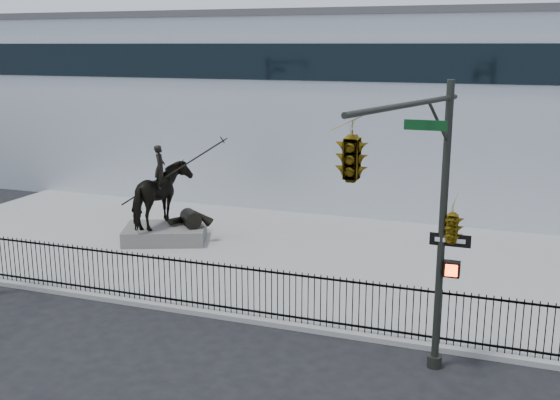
% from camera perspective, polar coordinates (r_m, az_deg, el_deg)
% --- Properties ---
extents(ground, '(120.00, 120.00, 0.00)m').
position_cam_1_polar(ground, '(18.86, -8.84, -11.06)').
color(ground, black).
rests_on(ground, ground).
extents(plaza, '(30.00, 12.00, 0.15)m').
position_cam_1_polar(plaza, '(24.76, -1.10, -4.68)').
color(plaza, '#9A9A98').
rests_on(plaza, ground).
extents(building, '(44.00, 14.00, 9.00)m').
position_cam_1_polar(building, '(36.13, 6.31, 8.14)').
color(building, silver).
rests_on(building, ground).
extents(picket_fence, '(22.10, 0.10, 1.50)m').
position_cam_1_polar(picket_fence, '(19.53, -7.18, -7.26)').
color(picket_fence, black).
rests_on(picket_fence, plaza).
extents(statue_plinth, '(3.72, 3.17, 0.59)m').
position_cam_1_polar(statue_plinth, '(26.39, -9.96, -2.90)').
color(statue_plinth, '#595651').
rests_on(statue_plinth, plaza).
extents(equestrian_statue, '(3.76, 3.10, 3.41)m').
position_cam_1_polar(equestrian_statue, '(26.00, -9.96, 0.34)').
color(equestrian_statue, black).
rests_on(equestrian_statue, statue_plinth).
extents(traffic_signal_right, '(2.17, 6.86, 7.00)m').
position_cam_1_polar(traffic_signal_right, '(13.45, 10.98, 0.67)').
color(traffic_signal_right, '#272924').
rests_on(traffic_signal_right, ground).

